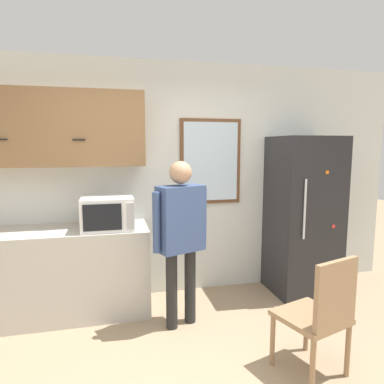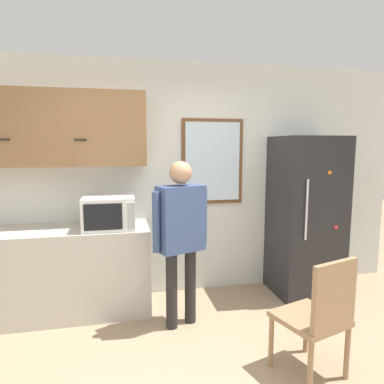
% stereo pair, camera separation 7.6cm
% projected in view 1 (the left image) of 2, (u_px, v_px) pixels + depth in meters
% --- Properties ---
extents(back_wall, '(6.00, 0.06, 2.70)m').
position_uv_depth(back_wall, '(159.00, 180.00, 3.98)').
color(back_wall, silver).
rests_on(back_wall, ground_plane).
extents(counter, '(2.01, 0.65, 0.91)m').
position_uv_depth(counter, '(49.00, 274.00, 3.49)').
color(counter, '#BCB7AD').
rests_on(counter, ground_plane).
extents(upper_cabinets, '(2.01, 0.36, 0.77)m').
position_uv_depth(upper_cabinets, '(43.00, 128.00, 3.44)').
color(upper_cabinets, olive).
extents(microwave, '(0.51, 0.41, 0.33)m').
position_uv_depth(microwave, '(108.00, 213.00, 3.46)').
color(microwave, white).
rests_on(microwave, counter).
extents(person, '(0.56, 0.36, 1.61)m').
position_uv_depth(person, '(181.00, 228.00, 3.25)').
color(person, black).
rests_on(person, ground_plane).
extents(refrigerator, '(0.72, 0.70, 1.86)m').
position_uv_depth(refrigerator, '(303.00, 216.00, 4.05)').
color(refrigerator, '#232326').
rests_on(refrigerator, ground_plane).
extents(chair, '(0.57, 0.57, 0.96)m').
position_uv_depth(chair, '(321.00, 312.00, 2.55)').
color(chair, '#997551').
rests_on(chair, ground_plane).
extents(window, '(0.74, 0.05, 1.00)m').
position_uv_depth(window, '(210.00, 162.00, 4.05)').
color(window, brown).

